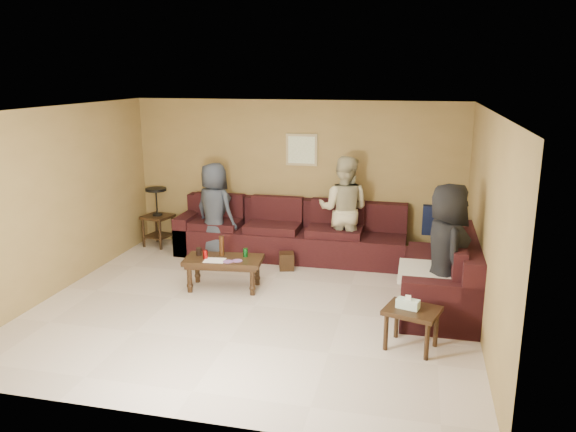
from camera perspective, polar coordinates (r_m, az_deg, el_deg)
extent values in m
plane|color=beige|center=(7.35, -3.44, -9.08)|extent=(5.50, 5.50, 0.00)
cube|color=white|center=(6.76, -3.76, 10.33)|extent=(5.50, 5.00, 0.10)
cube|color=olive|center=(9.32, 0.80, 4.03)|extent=(5.50, 0.10, 2.50)
cube|color=olive|center=(4.72, -12.34, -6.74)|extent=(5.50, 0.10, 2.50)
cube|color=olive|center=(8.16, -22.44, 1.44)|extent=(0.10, 5.00, 2.50)
cube|color=olive|center=(6.72, 19.50, -0.89)|extent=(0.10, 5.00, 2.50)
cube|color=#331114|center=(9.14, 0.18, -2.80)|extent=(3.70, 0.90, 0.45)
cube|color=#331114|center=(9.33, 0.63, 0.43)|extent=(3.70, 0.24, 0.45)
cube|color=#331114|center=(9.63, -9.91, -1.56)|extent=(0.24, 0.90, 0.63)
cube|color=#331114|center=(7.57, 14.97, -7.03)|extent=(0.90, 2.00, 0.45)
cube|color=#331114|center=(7.44, 17.74, -3.92)|extent=(0.24, 2.00, 0.45)
cube|color=#331114|center=(6.72, 15.21, -9.01)|extent=(0.90, 0.24, 0.63)
cube|color=black|center=(8.79, 14.96, -0.44)|extent=(0.45, 0.14, 0.45)
cube|color=beige|center=(7.02, 15.25, -5.65)|extent=(1.00, 0.85, 0.04)
cube|color=black|center=(7.80, -6.57, -4.47)|extent=(1.12, 0.65, 0.06)
cube|color=black|center=(7.82, -6.56, -4.87)|extent=(1.03, 0.56, 0.05)
cylinder|color=black|center=(7.81, -9.97, -6.31)|extent=(0.07, 0.07, 0.39)
cylinder|color=black|center=(7.62, -3.64, -6.66)|extent=(0.07, 0.07, 0.39)
cylinder|color=black|center=(8.16, -9.20, -5.36)|extent=(0.07, 0.07, 0.39)
cylinder|color=black|center=(7.97, -3.15, -5.67)|extent=(0.07, 0.07, 0.39)
cylinder|color=#A01212|center=(7.79, -8.40, -3.87)|extent=(0.07, 0.07, 0.12)
cylinder|color=#147025|center=(7.81, -4.35, -3.72)|extent=(0.07, 0.07, 0.12)
cylinder|color=#341C0B|center=(7.87, -6.76, -3.01)|extent=(0.07, 0.07, 0.28)
cylinder|color=black|center=(7.94, -9.05, -3.59)|extent=(0.08, 0.08, 0.11)
cube|color=white|center=(7.71, -7.47, -4.49)|extent=(0.30, 0.25, 0.00)
cylinder|color=#CA4775|center=(7.64, -6.11, -4.62)|extent=(0.14, 0.14, 0.01)
cylinder|color=#CA4775|center=(7.66, -5.18, -4.54)|extent=(0.14, 0.14, 0.01)
cube|color=black|center=(9.91, -13.12, -0.06)|extent=(0.53, 0.53, 0.04)
cube|color=black|center=(9.99, -13.01, -1.95)|extent=(0.46, 0.46, 0.03)
cylinder|color=black|center=(9.95, -14.47, -1.63)|extent=(0.04, 0.04, 0.52)
cylinder|color=black|center=(9.73, -12.84, -1.89)|extent=(0.04, 0.04, 0.52)
cylinder|color=black|center=(10.21, -13.22, -1.14)|extent=(0.04, 0.04, 0.52)
cylinder|color=black|center=(10.00, -11.60, -1.38)|extent=(0.04, 0.04, 0.52)
cylinder|color=black|center=(9.90, -13.13, 0.14)|extent=(0.16, 0.16, 0.03)
cylinder|color=black|center=(9.85, -13.20, 1.42)|extent=(0.03, 0.03, 0.43)
cylinder|color=black|center=(9.80, -13.28, 2.64)|extent=(0.36, 0.36, 0.04)
cube|color=black|center=(6.26, 12.51, -9.38)|extent=(0.67, 0.60, 0.05)
cylinder|color=black|center=(6.26, 9.92, -11.44)|extent=(0.05, 0.05, 0.44)
cylinder|color=black|center=(6.15, 13.94, -12.19)|extent=(0.05, 0.05, 0.44)
cylinder|color=black|center=(6.56, 10.97, -10.25)|extent=(0.05, 0.05, 0.44)
cylinder|color=black|center=(6.45, 14.81, -10.93)|extent=(0.05, 0.05, 0.44)
cube|color=white|center=(6.23, 12.07, -8.72)|extent=(0.26, 0.18, 0.10)
cube|color=white|center=(6.20, 12.11, -8.12)|extent=(0.06, 0.04, 0.05)
cube|color=black|center=(8.58, -0.15, -4.60)|extent=(0.27, 0.27, 0.26)
cube|color=tan|center=(9.21, 1.40, 6.74)|extent=(0.52, 0.03, 0.52)
cube|color=white|center=(9.20, 1.38, 6.73)|extent=(0.44, 0.01, 0.44)
imported|color=#2F3541|center=(9.10, -7.46, 0.57)|extent=(0.88, 0.74, 1.54)
imported|color=#C3BA91|center=(8.80, 5.67, 0.64)|extent=(0.87, 0.70, 1.69)
imported|color=black|center=(6.95, 15.79, -3.62)|extent=(0.70, 0.92, 1.68)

